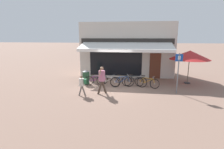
{
  "coord_description": "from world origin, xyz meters",
  "views": [
    {
      "loc": [
        1.61,
        -11.57,
        3.48
      ],
      "look_at": [
        0.07,
        -0.68,
        1.05
      ],
      "focal_mm": 28.0,
      "sensor_mm": 36.0,
      "label": 1
    }
  ],
  "objects": [
    {
      "name": "pedestrian_child",
      "position": [
        -1.55,
        -1.9,
        0.74
      ],
      "size": [
        0.5,
        0.52,
        1.21
      ],
      "rotation": [
        0.0,
        0.0,
        3.34
      ],
      "color": "slate",
      "rests_on": "ground_plane"
    },
    {
      "name": "bicycle_blue",
      "position": [
        0.68,
        0.18,
        0.39
      ],
      "size": [
        1.67,
        0.65,
        0.87
      ],
      "rotation": [
        -0.04,
        0.0,
        0.28
      ],
      "color": "black",
      "rests_on": "ground_plane"
    },
    {
      "name": "ground_plane",
      "position": [
        0.0,
        0.0,
        0.0
      ],
      "size": [
        160.0,
        160.0,
        0.0
      ],
      "primitive_type": "plane",
      "color": "#846656"
    },
    {
      "name": "bicycle_silver",
      "position": [
        -0.37,
        0.19,
        0.37
      ],
      "size": [
        1.74,
        0.68,
        0.84
      ],
      "rotation": [
        0.13,
        0.0,
        -0.24
      ],
      "color": "black",
      "rests_on": "ground_plane"
    },
    {
      "name": "cafe_parasol",
      "position": [
        5.44,
        1.79,
        2.13
      ],
      "size": [
        2.86,
        2.86,
        2.46
      ],
      "color": "#4C3D2D",
      "rests_on": "ground_plane"
    },
    {
      "name": "litter_bin",
      "position": [
        -2.04,
        0.56,
        0.52
      ],
      "size": [
        0.51,
        0.51,
        1.03
      ],
      "color": "#23472D",
      "rests_on": "ground_plane"
    },
    {
      "name": "bicycle_orange",
      "position": [
        2.35,
        0.29,
        0.36
      ],
      "size": [
        1.69,
        0.82,
        0.83
      ],
      "rotation": [
        -0.11,
        0.0,
        -0.41
      ],
      "color": "black",
      "rests_on": "ground_plane"
    },
    {
      "name": "bike_rack_rail",
      "position": [
        0.59,
        0.48,
        0.48
      ],
      "size": [
        4.19,
        0.04,
        0.57
      ],
      "color": "#47494F",
      "rests_on": "ground_plane"
    },
    {
      "name": "bicycle_purple",
      "position": [
        -1.23,
        0.38,
        0.37
      ],
      "size": [
        1.65,
        0.82,
        0.85
      ],
      "rotation": [
        0.14,
        0.0,
        0.41
      ],
      "color": "black",
      "rests_on": "ground_plane"
    },
    {
      "name": "parking_sign",
      "position": [
        4.13,
        -0.72,
        1.52
      ],
      "size": [
        0.44,
        0.07,
        2.49
      ],
      "color": "slate",
      "rests_on": "ground_plane"
    },
    {
      "name": "pedestrian_adult",
      "position": [
        -0.44,
        -1.45,
        1.03
      ],
      "size": [
        0.57,
        0.7,
        1.69
      ],
      "rotation": [
        0.0,
        0.0,
        3.3
      ],
      "color": "#47382D",
      "rests_on": "ground_plane"
    },
    {
      "name": "shop_front",
      "position": [
        0.73,
        4.56,
        2.31
      ],
      "size": [
        8.05,
        4.92,
        4.63
      ],
      "color": "beige",
      "rests_on": "ground_plane"
    },
    {
      "name": "bicycle_black",
      "position": [
        1.49,
        0.4,
        0.38
      ],
      "size": [
        1.8,
        0.51,
        0.87
      ],
      "rotation": [
        -0.15,
        0.0,
        -0.18
      ],
      "color": "black",
      "rests_on": "ground_plane"
    }
  ]
}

